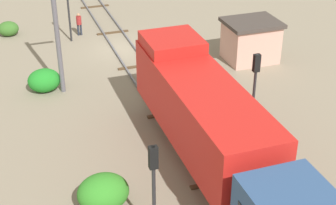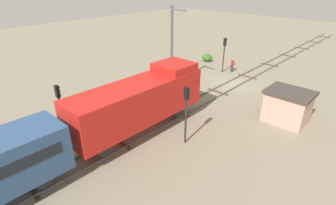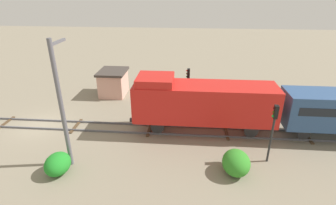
# 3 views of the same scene
# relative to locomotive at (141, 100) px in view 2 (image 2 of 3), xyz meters

# --- Properties ---
(ground_plane) EXTENTS (115.33, 115.33, 0.00)m
(ground_plane) POSITION_rel_locomotive_xyz_m (0.00, -13.86, -2.77)
(ground_plane) COLOR gray
(railway_track) EXTENTS (2.40, 76.88, 0.16)m
(railway_track) POSITION_rel_locomotive_xyz_m (0.00, -13.86, -2.70)
(railway_track) COLOR #595960
(railway_track) RESTS_ON ground
(locomotive) EXTENTS (2.90, 11.60, 4.60)m
(locomotive) POSITION_rel_locomotive_xyz_m (0.00, 0.00, 0.00)
(locomotive) COLOR red
(locomotive) RESTS_ON railway_track
(traffic_signal_near) EXTENTS (0.32, 0.34, 4.31)m
(traffic_signal_near) POSITION_rel_locomotive_xyz_m (3.20, -16.54, 0.22)
(traffic_signal_near) COLOR #262628
(traffic_signal_near) RESTS_ON ground
(traffic_signal_mid) EXTENTS (0.32, 0.34, 4.39)m
(traffic_signal_mid) POSITION_rel_locomotive_xyz_m (-3.40, -1.13, 0.27)
(traffic_signal_mid) COLOR #262628
(traffic_signal_mid) RESTS_ON ground
(traffic_signal_far) EXTENTS (0.32, 0.34, 4.24)m
(traffic_signal_far) POSITION_rel_locomotive_xyz_m (3.60, 4.50, 0.17)
(traffic_signal_far) COLOR #262628
(traffic_signal_far) RESTS_ON ground
(worker_near_track) EXTENTS (0.38, 0.38, 1.70)m
(worker_near_track) POSITION_rel_locomotive_xyz_m (2.40, -17.47, -1.78)
(worker_near_track) COLOR #262B38
(worker_near_track) RESTS_ON ground
(catenary_mast) EXTENTS (1.94, 0.28, 8.48)m
(catenary_mast) POSITION_rel_locomotive_xyz_m (4.94, -8.86, 1.72)
(catenary_mast) COLOR #595960
(catenary_mast) RESTS_ON ground
(relay_hut) EXTENTS (3.50, 2.90, 2.74)m
(relay_hut) POSITION_rel_locomotive_xyz_m (-7.50, -9.33, -1.38)
(relay_hut) COLOR #D19E8C
(relay_hut) RESTS_ON ground
(bush_near) EXTENTS (1.91, 1.57, 1.39)m
(bush_near) POSITION_rel_locomotive_xyz_m (6.01, -9.25, -2.08)
(bush_near) COLOR #208626
(bush_near) RESTS_ON ground
(bush_mid) EXTENTS (1.50, 1.23, 1.09)m
(bush_mid) POSITION_rel_locomotive_xyz_m (7.40, -19.07, -2.23)
(bush_mid) COLOR #366926
(bush_mid) RESTS_ON ground
(bush_far) EXTENTS (2.16, 1.77, 1.57)m
(bush_far) POSITION_rel_locomotive_xyz_m (5.04, 2.12, -1.99)
(bush_far) COLOR #318626
(bush_far) RESTS_ON ground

